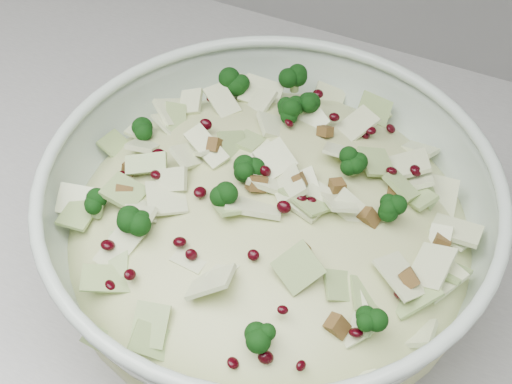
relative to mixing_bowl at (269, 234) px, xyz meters
The scene contains 2 objects.
mixing_bowl is the anchor object (origin of this frame).
salad 0.02m from the mixing_bowl, 90.00° to the left, with size 0.39×0.39×0.14m.
Camera 1 is at (-0.38, 1.28, 1.42)m, focal length 50.00 mm.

